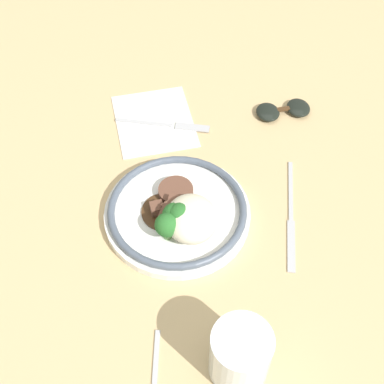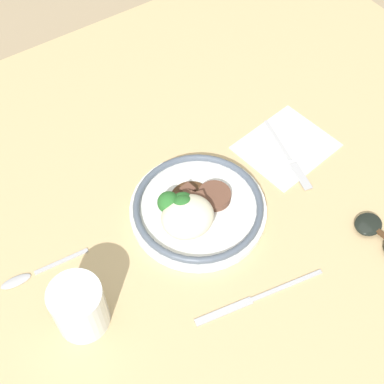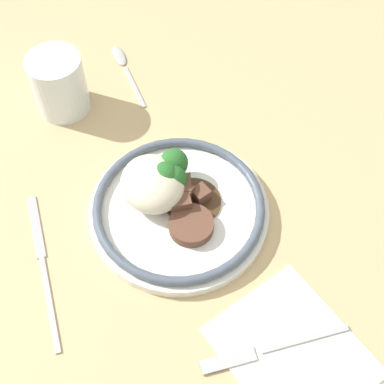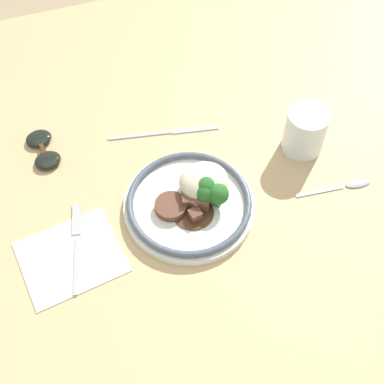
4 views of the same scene
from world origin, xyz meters
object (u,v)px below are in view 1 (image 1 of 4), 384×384
juice_glass (240,356)px  knife (291,218)px  fork (171,125)px  sunglasses (283,110)px  plate (179,213)px

juice_glass → knife: juice_glass is taller
fork → sunglasses: sunglasses is taller
fork → sunglasses: 0.22m
fork → knife: (0.22, 0.18, -0.00)m
knife → fork: bearing=-130.1°
fork → juice_glass: bearing=-68.9°
juice_glass → sunglasses: (-0.48, 0.15, -0.03)m
juice_glass → knife: bearing=153.4°
fork → sunglasses: size_ratio=1.57×
plate → juice_glass: bearing=14.3°
plate → sunglasses: plate is taller
fork → knife: size_ratio=0.78×
juice_glass → knife: size_ratio=0.42×
fork → sunglasses: bearing=18.3°
plate → fork: 0.21m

